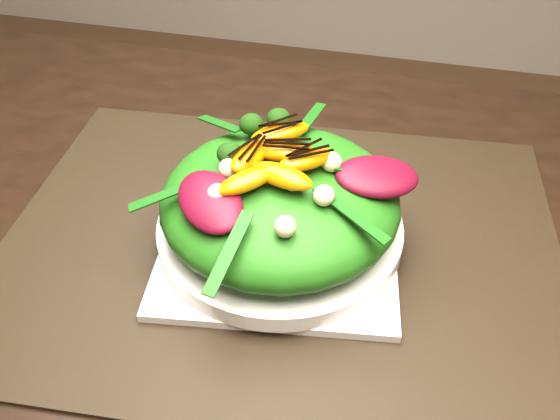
% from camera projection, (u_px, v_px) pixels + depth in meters
% --- Properties ---
extents(dining_table, '(1.60, 0.90, 0.75)m').
position_uv_depth(dining_table, '(374.00, 328.00, 0.55)').
color(dining_table, black).
rests_on(dining_table, floor).
extents(placemat, '(0.60, 0.47, 0.00)m').
position_uv_depth(placemat, '(280.00, 242.00, 0.61)').
color(placemat, black).
rests_on(placemat, dining_table).
extents(plate_base, '(0.26, 0.26, 0.01)m').
position_uv_depth(plate_base, '(280.00, 238.00, 0.60)').
color(plate_base, silver).
rests_on(plate_base, placemat).
extents(salad_bowl, '(0.31, 0.31, 0.02)m').
position_uv_depth(salad_bowl, '(280.00, 228.00, 0.59)').
color(salad_bowl, silver).
rests_on(salad_bowl, plate_base).
extents(lettuce_mound, '(0.26, 0.26, 0.08)m').
position_uv_depth(lettuce_mound, '(280.00, 200.00, 0.57)').
color(lettuce_mound, '#236011').
rests_on(lettuce_mound, salad_bowl).
extents(radicchio_leaf, '(0.09, 0.08, 0.02)m').
position_uv_depth(radicchio_leaf, '(377.00, 177.00, 0.54)').
color(radicchio_leaf, '#490716').
rests_on(radicchio_leaf, lettuce_mound).
extents(orange_segment, '(0.06, 0.05, 0.02)m').
position_uv_depth(orange_segment, '(262.00, 141.00, 0.56)').
color(orange_segment, '#CC5D03').
rests_on(orange_segment, lettuce_mound).
extents(broccoli_floret, '(0.04, 0.04, 0.03)m').
position_uv_depth(broccoli_floret, '(228.00, 133.00, 0.57)').
color(broccoli_floret, '#0D3609').
rests_on(broccoli_floret, lettuce_mound).
extents(macadamia_nut, '(0.02, 0.02, 0.02)m').
position_uv_depth(macadamia_nut, '(318.00, 195.00, 0.50)').
color(macadamia_nut, beige).
rests_on(macadamia_nut, lettuce_mound).
extents(balsamic_drizzle, '(0.04, 0.02, 0.00)m').
position_uv_depth(balsamic_drizzle, '(262.00, 134.00, 0.56)').
color(balsamic_drizzle, black).
rests_on(balsamic_drizzle, orange_segment).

